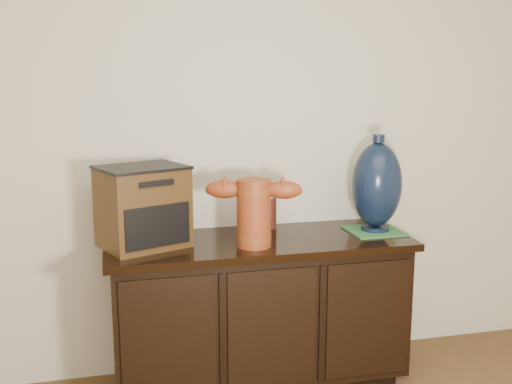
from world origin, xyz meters
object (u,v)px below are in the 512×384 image
object	(u,v)px
spray_can	(270,211)
tv_radio	(143,207)
sideboard	(259,311)
terracotta_vessel	(254,209)
lamp_base	(377,185)

from	to	relation	value
spray_can	tv_radio	bearing A→B (deg)	-164.58
sideboard	terracotta_vessel	size ratio (longest dim) A/B	3.30
sideboard	spray_can	world-z (taller)	spray_can
terracotta_vessel	tv_radio	xyz separation A→B (m)	(-0.49, 0.12, 0.01)
tv_radio	lamp_base	distance (m)	1.15
terracotta_vessel	lamp_base	xyz separation A→B (m)	(0.66, 0.11, 0.06)
spray_can	lamp_base	bearing A→B (deg)	-20.59
terracotta_vessel	lamp_base	bearing A→B (deg)	26.76
terracotta_vessel	lamp_base	world-z (taller)	lamp_base
sideboard	spray_can	bearing A→B (deg)	60.16
spray_can	sideboard	bearing A→B (deg)	-119.84
sideboard	tv_radio	world-z (taller)	tv_radio
tv_radio	lamp_base	bearing A→B (deg)	-22.61
sideboard	terracotta_vessel	world-z (taller)	terracotta_vessel
terracotta_vessel	sideboard	bearing A→B (deg)	82.24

